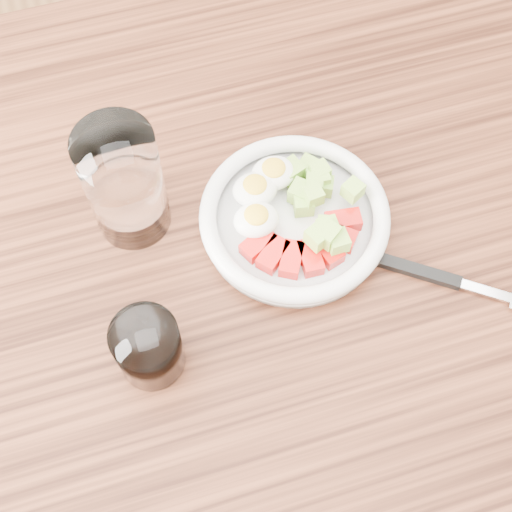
{
  "coord_description": "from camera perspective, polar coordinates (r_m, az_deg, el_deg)",
  "views": [
    {
      "loc": [
        -0.1,
        -0.3,
        1.45
      ],
      "look_at": [
        -0.01,
        0.01,
        0.8
      ],
      "focal_mm": 50.0,
      "sensor_mm": 36.0,
      "label": 1
    }
  ],
  "objects": [
    {
      "name": "fork",
      "position": [
        0.77,
        14.56,
        -1.7
      ],
      "size": [
        0.17,
        0.13,
        0.01
      ],
      "color": "black",
      "rests_on": "dining_table"
    },
    {
      "name": "bowl",
      "position": [
        0.76,
        2.98,
        3.24
      ],
      "size": [
        0.2,
        0.2,
        0.05
      ],
      "color": "white",
      "rests_on": "dining_table"
    },
    {
      "name": "coffee_glass",
      "position": [
        0.69,
        -8.6,
        -7.28
      ],
      "size": [
        0.06,
        0.06,
        0.07
      ],
      "color": "white",
      "rests_on": "dining_table"
    },
    {
      "name": "water_glass",
      "position": [
        0.73,
        -10.49,
        5.75
      ],
      "size": [
        0.08,
        0.08,
        0.14
      ],
      "primitive_type": "cylinder",
      "color": "white",
      "rests_on": "dining_table"
    },
    {
      "name": "ground",
      "position": [
        1.48,
        0.5,
        -14.05
      ],
      "size": [
        4.0,
        4.0,
        0.0
      ],
      "primitive_type": "plane",
      "color": "brown",
      "rests_on": "ground"
    },
    {
      "name": "dining_table",
      "position": [
        0.84,
        0.85,
        -4.35
      ],
      "size": [
        1.5,
        0.9,
        0.77
      ],
      "color": "brown",
      "rests_on": "ground"
    }
  ]
}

